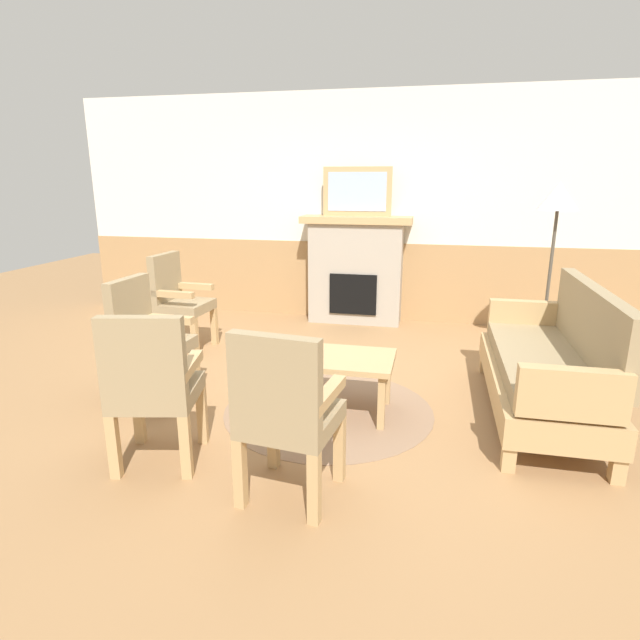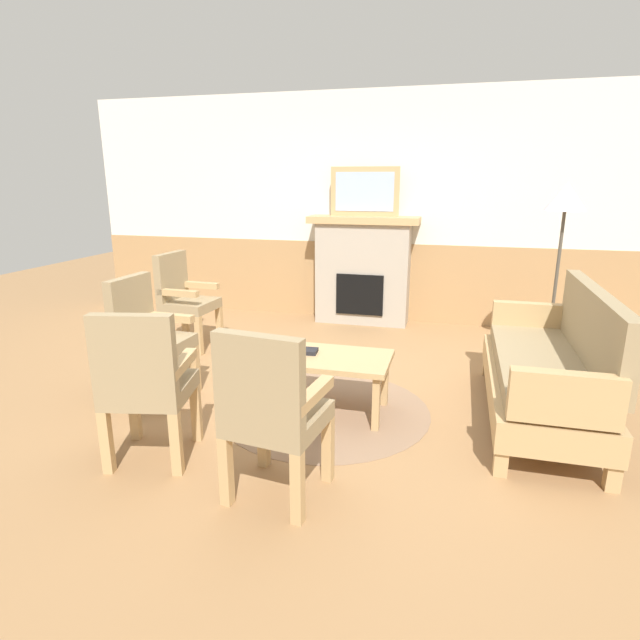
{
  "view_description": "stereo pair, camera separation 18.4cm",
  "coord_description": "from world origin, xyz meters",
  "px_view_note": "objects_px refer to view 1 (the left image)",
  "views": [
    {
      "loc": [
        0.91,
        -3.75,
        1.7
      ],
      "look_at": [
        0.0,
        0.35,
        0.55
      ],
      "focal_mm": 28.9,
      "sensor_mm": 36.0,
      "label": 1
    },
    {
      "loc": [
        1.08,
        -3.7,
        1.7
      ],
      "look_at": [
        0.0,
        0.35,
        0.55
      ],
      "focal_mm": 28.9,
      "sensor_mm": 36.0,
      "label": 2
    }
  ],
  "objects_px": {
    "armchair_by_window_left": "(146,335)",
    "armchair_front_center": "(152,383)",
    "coffee_table": "(329,362)",
    "floor_lamp_by_couch": "(558,208)",
    "book_on_table": "(308,351)",
    "couch": "(549,365)",
    "armchair_near_fireplace": "(178,297)",
    "armchair_front_left": "(286,409)",
    "framed_picture": "(357,192)",
    "fireplace": "(356,269)"
  },
  "relations": [
    {
      "from": "armchair_by_window_left",
      "to": "armchair_front_left",
      "type": "xyz_separation_m",
      "value": [
        1.42,
        -1.04,
        0.0
      ]
    },
    {
      "from": "armchair_front_center",
      "to": "coffee_table",
      "type": "bearing_deg",
      "value": 48.75
    },
    {
      "from": "armchair_near_fireplace",
      "to": "armchair_front_center",
      "type": "relative_size",
      "value": 1.0
    },
    {
      "from": "armchair_near_fireplace",
      "to": "floor_lamp_by_couch",
      "type": "bearing_deg",
      "value": 7.19
    },
    {
      "from": "couch",
      "to": "book_on_table",
      "type": "height_order",
      "value": "couch"
    },
    {
      "from": "fireplace",
      "to": "couch",
      "type": "relative_size",
      "value": 0.72
    },
    {
      "from": "floor_lamp_by_couch",
      "to": "armchair_by_window_left",
      "type": "bearing_deg",
      "value": -151.86
    },
    {
      "from": "armchair_front_left",
      "to": "couch",
      "type": "bearing_deg",
      "value": 41.92
    },
    {
      "from": "fireplace",
      "to": "couch",
      "type": "distance_m",
      "value": 2.92
    },
    {
      "from": "book_on_table",
      "to": "armchair_front_left",
      "type": "height_order",
      "value": "armchair_front_left"
    },
    {
      "from": "couch",
      "to": "armchair_near_fireplace",
      "type": "relative_size",
      "value": 1.84
    },
    {
      "from": "coffee_table",
      "to": "armchair_near_fireplace",
      "type": "height_order",
      "value": "armchair_near_fireplace"
    },
    {
      "from": "book_on_table",
      "to": "armchair_front_left",
      "type": "xyz_separation_m",
      "value": [
        0.17,
        -1.18,
        0.08
      ]
    },
    {
      "from": "fireplace",
      "to": "armchair_front_left",
      "type": "height_order",
      "value": "fireplace"
    },
    {
      "from": "framed_picture",
      "to": "floor_lamp_by_couch",
      "type": "distance_m",
      "value": 2.21
    },
    {
      "from": "couch",
      "to": "fireplace",
      "type": "bearing_deg",
      "value": 127.47
    },
    {
      "from": "framed_picture",
      "to": "book_on_table",
      "type": "distance_m",
      "value": 2.77
    },
    {
      "from": "book_on_table",
      "to": "couch",
      "type": "bearing_deg",
      "value": 7.57
    },
    {
      "from": "book_on_table",
      "to": "armchair_front_left",
      "type": "distance_m",
      "value": 1.2
    },
    {
      "from": "book_on_table",
      "to": "armchair_front_center",
      "type": "height_order",
      "value": "armchair_front_center"
    },
    {
      "from": "framed_picture",
      "to": "armchair_front_center",
      "type": "bearing_deg",
      "value": -100.72
    },
    {
      "from": "armchair_by_window_left",
      "to": "armchair_front_center",
      "type": "xyz_separation_m",
      "value": [
        0.55,
        -0.86,
        0.0
      ]
    },
    {
      "from": "framed_picture",
      "to": "armchair_by_window_left",
      "type": "bearing_deg",
      "value": -114.46
    },
    {
      "from": "framed_picture",
      "to": "armchair_by_window_left",
      "type": "relative_size",
      "value": 0.82
    },
    {
      "from": "armchair_front_left",
      "to": "armchair_front_center",
      "type": "bearing_deg",
      "value": 168.78
    },
    {
      "from": "armchair_by_window_left",
      "to": "floor_lamp_by_couch",
      "type": "bearing_deg",
      "value": 28.14
    },
    {
      "from": "coffee_table",
      "to": "armchair_by_window_left",
      "type": "distance_m",
      "value": 1.43
    },
    {
      "from": "book_on_table",
      "to": "armchair_by_window_left",
      "type": "relative_size",
      "value": 0.2
    },
    {
      "from": "armchair_near_fireplace",
      "to": "armchair_by_window_left",
      "type": "height_order",
      "value": "same"
    },
    {
      "from": "armchair_by_window_left",
      "to": "floor_lamp_by_couch",
      "type": "relative_size",
      "value": 0.58
    },
    {
      "from": "fireplace",
      "to": "book_on_table",
      "type": "height_order",
      "value": "fireplace"
    },
    {
      "from": "framed_picture",
      "to": "couch",
      "type": "relative_size",
      "value": 0.44
    },
    {
      "from": "fireplace",
      "to": "coffee_table",
      "type": "xyz_separation_m",
      "value": [
        0.19,
        -2.56,
        -0.27
      ]
    },
    {
      "from": "book_on_table",
      "to": "armchair_front_left",
      "type": "relative_size",
      "value": 0.2
    },
    {
      "from": "coffee_table",
      "to": "armchair_near_fireplace",
      "type": "bearing_deg",
      "value": 147.66
    },
    {
      "from": "armchair_by_window_left",
      "to": "fireplace",
      "type": "bearing_deg",
      "value": 65.54
    },
    {
      "from": "fireplace",
      "to": "couch",
      "type": "height_order",
      "value": "fireplace"
    },
    {
      "from": "framed_picture",
      "to": "armchair_front_left",
      "type": "bearing_deg",
      "value": -86.98
    },
    {
      "from": "framed_picture",
      "to": "floor_lamp_by_couch",
      "type": "relative_size",
      "value": 0.48
    },
    {
      "from": "armchair_near_fireplace",
      "to": "armchair_front_left",
      "type": "bearing_deg",
      "value": -51.83
    },
    {
      "from": "framed_picture",
      "to": "armchair_near_fireplace",
      "type": "distance_m",
      "value": 2.38
    },
    {
      "from": "coffee_table",
      "to": "fireplace",
      "type": "bearing_deg",
      "value": 94.28
    },
    {
      "from": "coffee_table",
      "to": "armchair_front_left",
      "type": "distance_m",
      "value": 1.17
    },
    {
      "from": "armchair_near_fireplace",
      "to": "fireplace",
      "type": "bearing_deg",
      "value": 41.49
    },
    {
      "from": "fireplace",
      "to": "armchair_near_fireplace",
      "type": "height_order",
      "value": "fireplace"
    },
    {
      "from": "armchair_near_fireplace",
      "to": "framed_picture",
      "type": "bearing_deg",
      "value": 41.5
    },
    {
      "from": "coffee_table",
      "to": "floor_lamp_by_couch",
      "type": "xyz_separation_m",
      "value": [
        1.79,
        1.59,
        1.06
      ]
    },
    {
      "from": "couch",
      "to": "armchair_by_window_left",
      "type": "xyz_separation_m",
      "value": [
        -2.99,
        -0.38,
        0.14
      ]
    },
    {
      "from": "couch",
      "to": "armchair_near_fireplace",
      "type": "distance_m",
      "value": 3.5
    },
    {
      "from": "armchair_front_center",
      "to": "armchair_by_window_left",
      "type": "bearing_deg",
      "value": 122.46
    }
  ]
}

